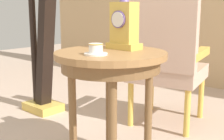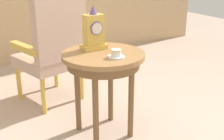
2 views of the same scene
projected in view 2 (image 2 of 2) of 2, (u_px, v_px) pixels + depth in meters
The scene contains 4 objects.
side_table at pixel (103, 64), 2.23m from camera, with size 0.62×0.62×0.67m.
teacup_left at pixel (116, 54), 2.09m from camera, with size 0.12×0.12×0.06m.
mantel_clock at pixel (94, 32), 2.25m from camera, with size 0.19×0.11×0.34m.
armchair at pixel (53, 44), 2.76m from camera, with size 0.65×0.65×1.14m.
Camera 2 is at (-0.94, -1.75, 1.32)m, focal length 48.07 mm.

